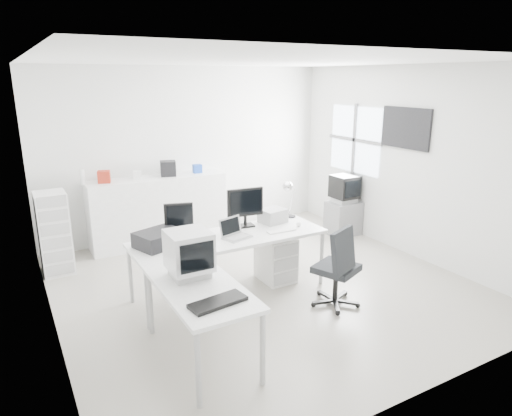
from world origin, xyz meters
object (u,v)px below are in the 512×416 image
laptop (237,230)px  laser_printer (273,216)px  lcd_monitor_large (245,208)px  sideboard (158,210)px  crt_tv (345,189)px  filing_cabinet (54,233)px  office_chair (337,265)px  side_desk (201,322)px  crt_monitor (189,252)px  lcd_monitor_small (179,221)px  drawer_pedestal (276,258)px  inkjet_printer (159,239)px  tv_cabinet (343,218)px  main_desk (230,265)px

laptop → laser_printer: (0.70, 0.32, -0.01)m
lcd_monitor_large → sideboard: size_ratio=0.23×
crt_tv → lcd_monitor_large: bearing=-161.0°
crt_tv → laptop: bearing=-156.3°
sideboard → filing_cabinet: 1.68m
office_chair → sideboard: sideboard is taller
office_chair → side_desk: bearing=163.7°
laptop → crt_monitor: (-0.90, -0.75, 0.15)m
side_desk → sideboard: 3.38m
lcd_monitor_small → crt_tv: bearing=30.1°
drawer_pedestal → crt_monitor: (-1.55, -0.90, 0.70)m
drawer_pedestal → inkjet_printer: size_ratio=1.20×
sideboard → lcd_monitor_small: bearing=-100.1°
sideboard → office_chair: bearing=-69.7°
lcd_monitor_large → tv_cabinet: 2.57m
lcd_monitor_small → main_desk: bearing=-8.4°
inkjet_printer → laptop: (0.90, -0.20, 0.02)m
office_chair → inkjet_printer: bearing=128.2°
laptop → filing_cabinet: 2.64m
side_desk → laser_printer: (1.60, 1.32, 0.47)m
lcd_monitor_large → laptop: lcd_monitor_large is taller
lcd_monitor_large → inkjet_printer: bearing=-166.9°
crt_monitor → crt_tv: bearing=29.1°
inkjet_printer → tv_cabinet: (3.54, 0.96, -0.55)m
main_desk → office_chair: bearing=-43.3°
drawer_pedestal → tv_cabinet: (1.99, 1.01, -0.01)m
tv_cabinet → sideboard: (-2.89, 1.16, 0.26)m
drawer_pedestal → lcd_monitor_large: 0.81m
lcd_monitor_small → tv_cabinet: bearing=30.1°
side_desk → crt_monitor: crt_monitor is taller
main_desk → lcd_monitor_small: 0.84m
crt_monitor → sideboard: 3.17m
inkjet_printer → crt_tv: size_ratio=1.00×
lcd_monitor_small → laser_printer: bearing=14.7°
side_desk → drawer_pedestal: size_ratio=2.33×
side_desk → inkjet_printer: inkjet_printer is taller
inkjet_printer → lcd_monitor_small: bearing=7.4°
main_desk → laser_printer: laser_printer is taller
office_chair → laser_printer: bearing=77.2°
laser_printer → sideboard: size_ratio=0.15×
drawer_pedestal → lcd_monitor_large: lcd_monitor_large is taller
crt_tv → tv_cabinet: bearing=0.0°
inkjet_printer → crt_monitor: bearing=-109.2°
main_desk → sideboard: sideboard is taller
tv_cabinet → crt_monitor: bearing=-151.7°
drawer_pedestal → sideboard: (-0.90, 2.16, 0.25)m
tv_cabinet → sideboard: sideboard is taller
main_desk → office_chair: office_chair is taller
sideboard → laser_printer: bearing=-64.5°
drawer_pedestal → crt_tv: size_ratio=1.20×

